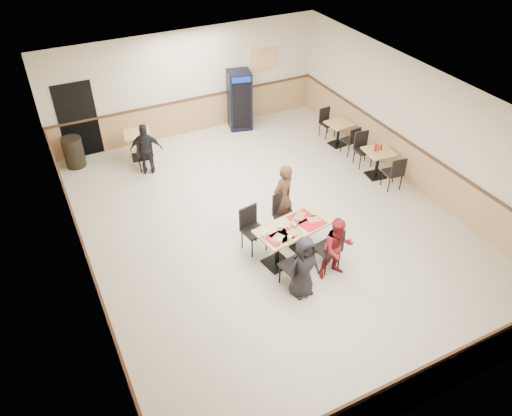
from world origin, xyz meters
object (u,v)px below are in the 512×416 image
side_table_far (339,130)px  back_table (138,141)px  pepsi_cooler (240,100)px  trash_bin (74,152)px  diner_woman_left (303,267)px  lone_diner (146,149)px  diner_man_opposite (283,197)px  side_table_near (378,159)px  main_table (292,237)px  diner_woman_right (337,248)px

side_table_far → back_table: (-5.22, 1.82, 0.04)m
pepsi_cooler → trash_bin: 4.86m
diner_woman_left → back_table: 6.46m
lone_diner → pepsi_cooler: size_ratio=0.80×
back_table → diner_man_opposite: bearing=-65.1°
side_table_near → back_table: bearing=145.0°
side_table_far → trash_bin: size_ratio=0.85×
back_table → main_table: bearing=-72.4°
main_table → diner_man_opposite: size_ratio=1.01×
lone_diner → trash_bin: bearing=-15.5°
diner_woman_left → trash_bin: 7.32m
lone_diner → pepsi_cooler: bearing=-138.5°
diner_woman_left → side_table_far: (3.85, 4.50, -0.22)m
pepsi_cooler → diner_woman_right: bearing=-84.7°
diner_woman_left → side_table_far: diner_woman_left is taller
lone_diner → trash_bin: 2.05m
lone_diner → main_table: bearing=131.0°
trash_bin → diner_woman_right: bearing=-59.4°
main_table → trash_bin: size_ratio=1.97×
main_table → side_table_far: main_table is taller
side_table_near → trash_bin: size_ratio=0.94×
diner_man_opposite → lone_diner: size_ratio=1.15×
side_table_far → back_table: back_table is taller
back_table → pepsi_cooler: bearing=7.0°
diner_woman_right → trash_bin: bearing=125.3°
side_table_near → diner_woman_left: bearing=-144.9°
pepsi_cooler → back_table: bearing=-159.1°
diner_woman_right → diner_man_opposite: bearing=100.8°
diner_man_opposite → side_table_near: bearing=173.1°
side_table_far → side_table_near: bearing=-91.0°
lone_diner → side_table_far: size_ratio=1.99×
side_table_near → diner_woman_right: bearing=-139.4°
main_table → pepsi_cooler: size_ratio=0.93×
main_table → lone_diner: bearing=101.1°
diner_man_opposite → back_table: 4.80m
lone_diner → side_table_far: lone_diner is taller
main_table → trash_bin: bearing=110.9°
back_table → trash_bin: bearing=168.0°
diner_woman_left → diner_man_opposite: bearing=67.6°
diner_woman_right → pepsi_cooler: pepsi_cooler is taller
back_table → diner_woman_right: bearing=-70.3°
diner_woman_right → lone_diner: 5.77m
main_table → diner_woman_left: (-0.33, -0.98, 0.13)m
main_table → pepsi_cooler: 5.93m
diner_woman_right → back_table: bearing=114.4°
side_table_far → pepsi_cooler: bearing=132.5°
diner_woman_left → diner_woman_right: (0.85, 0.14, 0.01)m
trash_bin → main_table: bearing=-59.6°
lone_diner → side_table_near: 5.89m
diner_woman_right → diner_man_opposite: 1.84m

